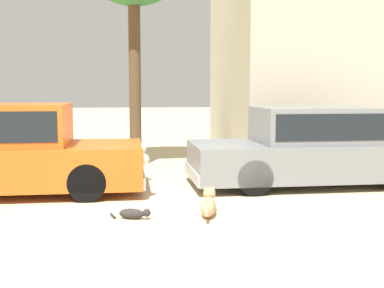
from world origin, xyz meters
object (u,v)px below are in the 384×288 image
(parked_sedan_nearest, at_px, (10,150))
(stray_dog_spotted, at_px, (208,204))
(stray_cat, at_px, (133,214))
(parked_sedan_second, at_px, (316,147))

(parked_sedan_nearest, bearing_deg, stray_dog_spotted, -30.63)
(parked_sedan_nearest, distance_m, stray_cat, 2.90)
(parked_sedan_nearest, relative_size, parked_sedan_second, 0.95)
(stray_dog_spotted, distance_m, stray_cat, 1.07)
(parked_sedan_nearest, xyz_separation_m, stray_cat, (2.10, -1.88, -0.67))
(parked_sedan_second, bearing_deg, parked_sedan_nearest, -179.50)
(parked_sedan_nearest, distance_m, stray_dog_spotted, 3.65)
(parked_sedan_nearest, bearing_deg, parked_sedan_second, 1.19)
(parked_sedan_nearest, xyz_separation_m, parked_sedan_second, (5.41, 0.30, -0.04))
(stray_dog_spotted, bearing_deg, stray_cat, 107.99)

